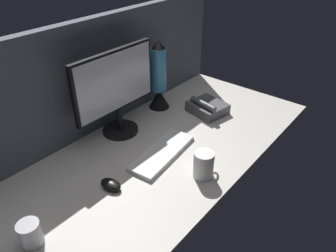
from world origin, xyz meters
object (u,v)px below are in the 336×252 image
monitor (116,89)px  mug_steel (30,234)px  keyboard (162,153)px  desk_phone (207,107)px  mug_ceramic_white (204,164)px  lava_lamp (159,81)px  mouse (111,184)px

monitor → mug_steel: size_ratio=5.17×
keyboard → desk_phone: 45.81cm
mug_steel → desk_phone: size_ratio=0.42×
mug_ceramic_white → lava_lamp: 63.87cm
mouse → desk_phone: size_ratio=0.44×
monitor → keyboard: size_ratio=1.28×
mouse → mug_ceramic_white: 38.83cm
mug_steel → lava_lamp: size_ratio=0.23×
keyboard → mug_steel: mug_steel is taller
keyboard → mug_ceramic_white: size_ratio=2.97×
monitor → mug_ceramic_white: (-1.22, -52.28, -18.03)cm
mouse → mug_steel: bearing=174.6°
mug_ceramic_white → lava_lamp: bearing=57.8°
lava_lamp → mug_ceramic_white: bearing=-122.2°
mouse → mug_steel: mug_steel is taller
monitor → mug_steel: bearing=-157.1°
mug_steel → desk_phone: mug_steel is taller
desk_phone → keyboard: bearing=-173.0°
lava_lamp → keyboard: bearing=-137.5°
mug_ceramic_white → desk_phone: 53.56cm
monitor → lava_lamp: size_ratio=1.21×
mouse → lava_lamp: bearing=19.3°
monitor → mug_ceramic_white: bearing=-91.3°
monitor → desk_phone: bearing=-28.5°
keyboard → mug_ceramic_white: bearing=-96.9°
keyboard → mug_steel: size_ratio=4.04×
keyboard → lava_lamp: size_ratio=0.95×
keyboard → lava_lamp: bearing=35.7°
mouse → mug_ceramic_white: mug_ceramic_white is taller
mug_ceramic_white → desk_phone: mug_ceramic_white is taller
monitor → mug_steel: 73.66cm
mug_steel → mug_ceramic_white: bearing=-21.0°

